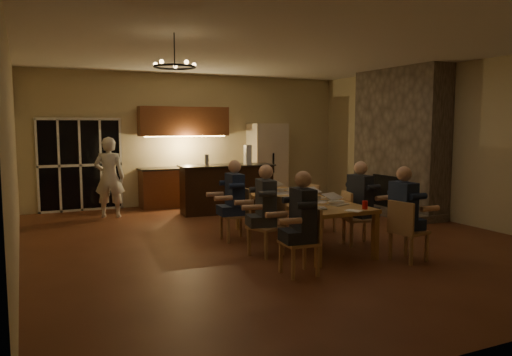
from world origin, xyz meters
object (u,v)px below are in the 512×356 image
at_px(person_right_mid, 360,203).
at_px(mug_front, 309,200).
at_px(bar_island, 227,189).
at_px(standing_person, 109,177).
at_px(can_silver, 318,200).
at_px(refrigerator, 267,162).
at_px(can_right, 310,192).
at_px(person_right_near, 403,213).
at_px(person_left_mid, 266,210).
at_px(chair_right_far, 321,207).
at_px(redcup_mid, 264,193).
at_px(can_cola, 259,186).
at_px(mug_mid, 289,191).
at_px(bar_blender, 248,155).
at_px(dining_table, 298,221).
at_px(plate_far, 300,191).
at_px(laptop_b, 338,197).
at_px(plate_near, 337,201).
at_px(plate_left, 311,208).
at_px(chandelier, 175,67).
at_px(laptop_f, 280,184).
at_px(redcup_near, 365,205).
at_px(chair_left_near, 299,242).
at_px(laptop_e, 260,185).
at_px(laptop_c, 282,193).
at_px(chair_left_mid, 266,226).
at_px(mug_back, 260,191).
at_px(person_left_near, 303,223).
at_px(chair_right_near, 409,231).
at_px(laptop_d, 316,192).
at_px(chair_left_far, 235,214).
at_px(laptop_a, 315,201).

distance_m(person_right_mid, mug_front, 0.96).
xyz_separation_m(bar_island, standing_person, (-2.47, 0.52, 0.32)).
xyz_separation_m(mug_front, can_silver, (0.07, -0.16, 0.01)).
distance_m(refrigerator, can_right, 4.40).
height_order(refrigerator, person_right_mid, refrigerator).
distance_m(person_right_near, standing_person, 6.24).
bearing_deg(person_left_mid, chair_right_far, 132.46).
relative_size(redcup_mid, can_cola, 1.00).
relative_size(mug_mid, bar_blender, 0.23).
xyz_separation_m(dining_table, bar_island, (-0.01, 3.18, 0.17)).
bearing_deg(refrigerator, chair_right_far, -101.83).
height_order(dining_table, plate_far, plate_far).
xyz_separation_m(laptop_b, plate_near, (0.15, 0.24, -0.10)).
height_order(person_right_near, redcup_mid, person_right_near).
bearing_deg(bar_island, redcup_mid, -93.57).
xyz_separation_m(person_right_near, plate_left, (-1.16, 0.65, 0.07)).
xyz_separation_m(can_cola, plate_near, (0.47, -1.91, -0.05)).
height_order(chandelier, plate_far, chandelier).
relative_size(laptop_f, redcup_near, 2.67).
distance_m(refrigerator, plate_left, 5.75).
bearing_deg(refrigerator, laptop_f, -112.84).
distance_m(chair_left_near, person_right_near, 1.75).
bearing_deg(laptop_e, can_silver, 78.68).
xyz_separation_m(redcup_near, can_silver, (-0.36, 0.69, 0.00)).
bearing_deg(can_silver, person_left_mid, 168.38).
bearing_deg(can_cola, laptop_c, -98.84).
distance_m(laptop_f, plate_left, 2.08).
distance_m(chair_left_mid, standing_person, 4.52).
relative_size(chandelier, mug_back, 5.76).
height_order(redcup_mid, can_cola, same).
relative_size(person_left_near, person_right_near, 1.00).
xyz_separation_m(person_right_near, redcup_mid, (-1.27, 2.01, 0.12)).
bearing_deg(dining_table, can_cola, 94.26).
xyz_separation_m(chair_right_near, person_right_mid, (-0.01, 1.16, 0.24)).
xyz_separation_m(person_left_mid, redcup_near, (1.19, -0.86, 0.12)).
bearing_deg(bar_island, bar_blender, -4.67).
xyz_separation_m(laptop_d, can_right, (0.12, 0.36, -0.05)).
bearing_deg(plate_far, person_left_mid, -137.49).
distance_m(standing_person, plate_left, 5.10).
height_order(bar_island, mug_mid, bar_island).
distance_m(person_left_mid, person_right_mid, 1.71).
relative_size(laptop_d, redcup_mid, 2.67).
distance_m(person_right_mid, mug_back, 1.77).
distance_m(refrigerator, plate_far, 3.95).
distance_m(chair_left_mid, person_right_near, 2.02).
bearing_deg(chair_left_near, chair_left_mid, 179.84).
relative_size(chair_left_far, laptop_a, 2.78).
bearing_deg(laptop_a, plate_near, -129.67).
distance_m(dining_table, can_cola, 1.40).
relative_size(refrigerator, plate_far, 7.48).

